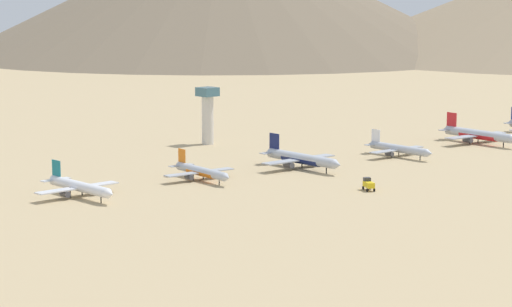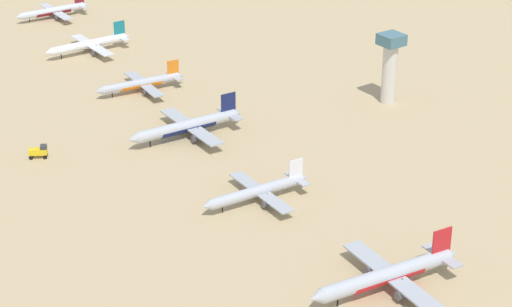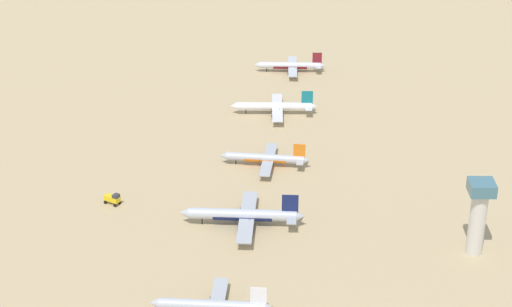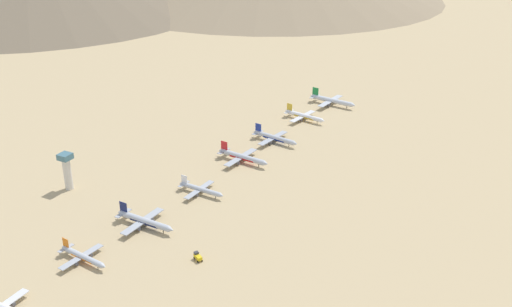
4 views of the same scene
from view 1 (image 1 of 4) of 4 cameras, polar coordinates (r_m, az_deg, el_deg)
The scene contains 8 objects.
ground_plane at distance 397.66m, azimuth 7.74°, elevation -0.11°, with size 2188.35×2188.35×0.00m, color tan.
parked_jet_1 at distance 318.27m, azimuth -9.76°, elevation -1.82°, with size 34.55×27.97×9.99m.
parked_jet_2 at distance 342.10m, azimuth -3.06°, elevation -1.00°, with size 31.87×25.98×9.19m.
parked_jet_3 at distance 364.17m, azimuth 2.50°, elevation -0.28°, with size 38.72×31.43×11.17m.
parked_jet_4 at distance 393.55m, azimuth 7.87°, elevation 0.26°, with size 32.54×26.44×9.38m.
parked_jet_5 at distance 433.22m, azimuth 12.18°, elevation 1.03°, with size 40.11×32.69×11.57m.
service_truck at distance 326.77m, azimuth 6.24°, elevation -1.69°, with size 5.70×4.81×3.90m.
control_tower at distance 421.72m, azimuth -2.69°, elevation 2.31°, with size 7.20×7.20×23.42m.
Camera 1 is at (247.99, -304.55, 62.34)m, focal length 72.36 mm.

